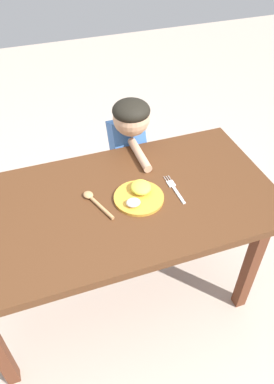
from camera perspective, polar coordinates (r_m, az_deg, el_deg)
The scene contains 6 objects.
ground_plane at distance 2.18m, azimuth -2.69°, elevation -15.78°, with size 8.00×8.00×0.00m, color beige.
dining_table at distance 1.65m, azimuth -3.43°, elevation -3.64°, with size 1.45×0.74×0.75m.
plate at distance 1.59m, azimuth 0.32°, elevation -0.42°, with size 0.22×0.22×0.05m.
fork at distance 1.65m, azimuth 5.91°, elevation 0.50°, with size 0.03×0.20×0.01m.
spoon at distance 1.58m, azimuth -6.65°, elevation -1.42°, with size 0.10×0.20×0.02m.
person at distance 2.08m, azimuth -1.41°, elevation 4.42°, with size 0.19×0.45×1.00m.
Camera 1 is at (-0.28, -1.10, 1.86)m, focal length 33.98 mm.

